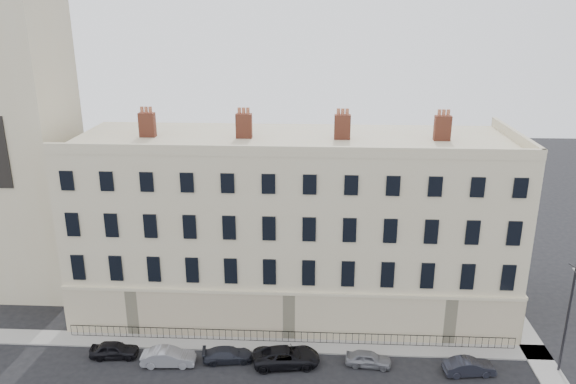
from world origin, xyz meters
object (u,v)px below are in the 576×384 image
car_a (114,350)px  car_b (168,357)px  car_c (228,355)px  car_e (368,359)px  streetlamp (569,314)px  car_d (286,357)px  car_f (469,367)px

car_a → car_b: (4.33, -0.75, 0.04)m
car_c → car_e: car_e is taller
car_e → streetlamp: bearing=-84.1°
car_a → car_d: car_d is taller
car_e → car_c: bearing=96.2°
car_b → car_e: bearing=-90.9°
car_b → streetlamp: streetlamp is taller
car_d → car_e: (6.06, 0.20, -0.11)m
car_b → streetlamp: 28.83m
car_b → car_f: bearing=-93.4°
car_e → car_a: bearing=96.0°
car_e → car_f: (7.17, -0.62, 0.03)m
car_d → streetlamp: bearing=-97.5°
car_a → car_f: (26.27, -0.69, -0.01)m
car_d → car_f: size_ratio=1.34×
car_b → streetlamp: size_ratio=0.45×
car_a → car_c: bearing=-94.9°
car_c → streetlamp: streetlamp is taller
car_e → car_f: size_ratio=0.92×
car_f → streetlamp: (6.58, 0.55, 4.22)m
car_c → car_a: bearing=81.1°
car_d → car_e: size_ratio=1.46×
car_a → streetlamp: streetlamp is taller
car_c → car_f: (17.62, -0.63, 0.06)m
car_d → car_f: car_d is taller
car_a → car_e: size_ratio=1.07×
car_d → car_e: 6.06m
car_b → car_d: car_d is taller
car_f → streetlamp: bearing=-92.3°
car_b → car_f: (21.94, 0.06, -0.05)m
car_e → car_f: car_f is taller
car_d → car_e: bearing=-96.0°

